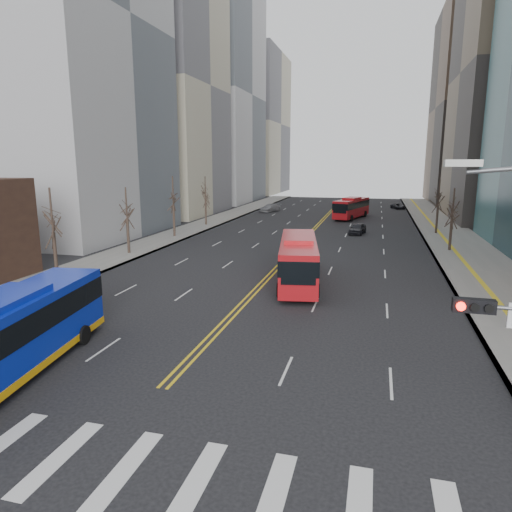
{
  "coord_description": "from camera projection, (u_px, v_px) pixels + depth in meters",
  "views": [
    {
      "loc": [
        8.29,
        -10.97,
        9.35
      ],
      "look_at": [
        1.83,
        13.52,
        4.07
      ],
      "focal_mm": 32.0,
      "sensor_mm": 36.0,
      "label": 1
    }
  ],
  "objects": [
    {
      "name": "ground",
      "position": [
        91.0,
        464.0,
        14.36
      ],
      "size": [
        220.0,
        220.0,
        0.0
      ],
      "primitive_type": "plane",
      "color": "black"
    },
    {
      "name": "centerline",
      "position": [
        316.0,
        227.0,
        66.42
      ],
      "size": [
        0.55,
        100.0,
        0.01
      ],
      "color": "gold",
      "rests_on": "ground"
    },
    {
      "name": "office_towers",
      "position": [
        332.0,
        70.0,
        74.29
      ],
      "size": [
        83.0,
        134.0,
        58.0
      ],
      "color": "#9C9C9F",
      "rests_on": "ground"
    },
    {
      "name": "blue_bus",
      "position": [
        3.0,
        337.0,
        19.45
      ],
      "size": [
        4.61,
        13.36,
        3.79
      ],
      "color": "#0C25B9",
      "rests_on": "ground"
    },
    {
      "name": "car_dark_mid",
      "position": [
        358.0,
        229.0,
        59.57
      ],
      "size": [
        2.41,
        4.43,
        1.43
      ],
      "primitive_type": "imported",
      "rotation": [
        0.0,
        0.0,
        -0.18
      ],
      "color": "black",
      "rests_on": "ground"
    },
    {
      "name": "sidewalk_left",
      "position": [
        184.0,
        232.0,
        61.06
      ],
      "size": [
        5.0,
        130.0,
        0.15
      ],
      "primitive_type": "cube",
      "color": "gray",
      "rests_on": "ground"
    },
    {
      "name": "crosswalk",
      "position": [
        91.0,
        464.0,
        14.36
      ],
      "size": [
        26.7,
        4.0,
        0.01
      ],
      "color": "silver",
      "rests_on": "ground"
    },
    {
      "name": "sidewalk_right",
      "position": [
        457.0,
        243.0,
        52.57
      ],
      "size": [
        7.0,
        130.0,
        0.15
      ],
      "primitive_type": "cube",
      "color": "gray",
      "rests_on": "ground"
    },
    {
      "name": "red_bus_far",
      "position": [
        352.0,
        207.0,
        75.48
      ],
      "size": [
        5.49,
        11.29,
        3.5
      ],
      "color": "#AD1218",
      "rests_on": "ground"
    },
    {
      "name": "car_silver",
      "position": [
        270.0,
        208.0,
        85.62
      ],
      "size": [
        3.93,
        5.4,
        1.45
      ],
      "primitive_type": "imported",
      "rotation": [
        0.0,
        0.0,
        -0.43
      ],
      "color": "gray",
      "rests_on": "ground"
    },
    {
      "name": "car_dark_far",
      "position": [
        398.0,
        206.0,
        90.86
      ],
      "size": [
        3.14,
        4.25,
        1.07
      ],
      "primitive_type": "imported",
      "rotation": [
        0.0,
        0.0,
        0.4
      ],
      "color": "black",
      "rests_on": "ground"
    },
    {
      "name": "car_white",
      "position": [
        59.0,
        301.0,
        28.78
      ],
      "size": [
        2.24,
        4.22,
        1.32
      ],
      "primitive_type": "imported",
      "rotation": [
        0.0,
        0.0,
        -0.22
      ],
      "color": "white",
      "rests_on": "ground"
    },
    {
      "name": "street_trees",
      "position": [
        224.0,
        205.0,
        47.87
      ],
      "size": [
        35.2,
        47.2,
        7.6
      ],
      "color": "#2F231D",
      "rests_on": "ground"
    },
    {
      "name": "red_bus_near",
      "position": [
        298.0,
        257.0,
        35.19
      ],
      "size": [
        4.66,
        12.04,
        3.71
      ],
      "color": "#AD1218",
      "rests_on": "ground"
    }
  ]
}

